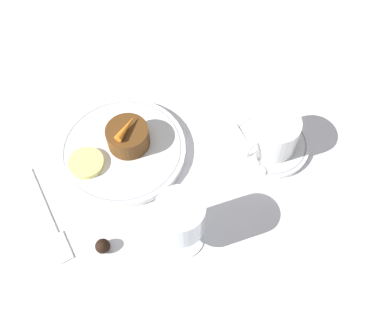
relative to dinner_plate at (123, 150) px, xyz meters
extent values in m
plane|color=white|center=(-0.03, 0.05, -0.01)|extent=(3.00, 3.00, 0.00)
cylinder|color=white|center=(0.00, 0.00, 0.00)|extent=(0.22, 0.22, 0.01)
torus|color=#999EA8|center=(0.00, 0.00, 0.00)|extent=(0.21, 0.21, 0.00)
cylinder|color=white|center=(-0.20, 0.16, 0.00)|extent=(0.14, 0.14, 0.01)
torus|color=#999EA8|center=(-0.20, 0.16, 0.00)|extent=(0.13, 0.13, 0.00)
cylinder|color=white|center=(-0.20, 0.16, 0.03)|extent=(0.08, 0.08, 0.07)
cylinder|color=#9E7A4C|center=(-0.20, 0.16, 0.04)|extent=(0.07, 0.07, 0.05)
torus|color=white|center=(-0.15, 0.16, 0.04)|extent=(0.04, 0.01, 0.04)
cube|color=silver|center=(-0.17, 0.14, 0.00)|extent=(0.03, 0.09, 0.00)
ellipsoid|color=silver|center=(-0.15, 0.19, 0.00)|extent=(0.02, 0.03, 0.00)
cylinder|color=silver|center=(0.03, 0.19, -0.01)|extent=(0.07, 0.07, 0.01)
cylinder|color=silver|center=(0.03, 0.19, 0.02)|extent=(0.01, 0.01, 0.05)
cylinder|color=silver|center=(0.03, 0.19, 0.07)|extent=(0.07, 0.07, 0.06)
cylinder|color=#5B0F1E|center=(0.03, 0.19, 0.06)|extent=(0.06, 0.06, 0.03)
cube|color=silver|center=(0.16, -0.01, -0.01)|extent=(0.04, 0.13, 0.01)
cube|color=silver|center=(0.18, 0.08, -0.01)|extent=(0.03, 0.05, 0.01)
cylinder|color=#563314|center=(-0.02, 0.00, 0.03)|extent=(0.07, 0.07, 0.04)
cone|color=orange|center=(-0.02, 0.00, 0.05)|extent=(0.05, 0.03, 0.01)
cylinder|color=#EFE075|center=(0.06, -0.01, 0.01)|extent=(0.06, 0.06, 0.01)
sphere|color=black|center=(0.13, 0.12, 0.00)|extent=(0.02, 0.02, 0.02)
camera|label=1|loc=(0.19, 0.40, 0.66)|focal=42.00mm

